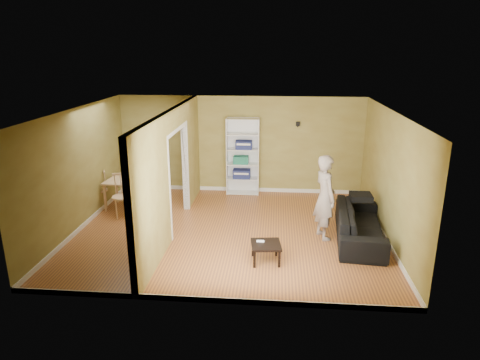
% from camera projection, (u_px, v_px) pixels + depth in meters
% --- Properties ---
extents(room_shell, '(6.50, 6.50, 6.50)m').
position_uv_depth(room_shell, '(230.00, 173.00, 8.86)').
color(room_shell, '#B0692D').
rests_on(room_shell, ground).
extents(partition, '(0.22, 5.50, 2.60)m').
position_uv_depth(partition, '(173.00, 172.00, 8.96)').
color(partition, olive).
rests_on(partition, ground).
extents(wall_speaker, '(0.10, 0.10, 0.10)m').
position_uv_depth(wall_speaker, '(298.00, 124.00, 11.13)').
color(wall_speaker, black).
rests_on(wall_speaker, room_shell).
extents(sofa, '(2.38, 1.20, 0.88)m').
position_uv_depth(sofa, '(360.00, 220.00, 8.72)').
color(sofa, black).
rests_on(sofa, ground).
extents(person, '(0.91, 0.81, 2.07)m').
position_uv_depth(person, '(325.00, 190.00, 8.65)').
color(person, slate).
rests_on(person, ground).
extents(bookshelf, '(0.86, 0.38, 2.05)m').
position_uv_depth(bookshelf, '(243.00, 156.00, 11.42)').
color(bookshelf, white).
rests_on(bookshelf, ground).
extents(paper_box_navy_a, '(0.46, 0.30, 0.24)m').
position_uv_depth(paper_box_navy_a, '(242.00, 174.00, 11.51)').
color(paper_box_navy_a, navy).
rests_on(paper_box_navy_a, bookshelf).
extents(paper_box_teal, '(0.40, 0.26, 0.20)m').
position_uv_depth(paper_box_teal, '(241.00, 160.00, 11.40)').
color(paper_box_teal, '#105A4A').
rests_on(paper_box_teal, bookshelf).
extents(paper_box_navy_b, '(0.43, 0.28, 0.22)m').
position_uv_depth(paper_box_navy_b, '(244.00, 145.00, 11.27)').
color(paper_box_navy_b, navy).
rests_on(paper_box_navy_b, bookshelf).
extents(coffee_table, '(0.54, 0.54, 0.36)m').
position_uv_depth(coffee_table, '(266.00, 246.00, 7.84)').
color(coffee_table, black).
rests_on(coffee_table, ground).
extents(game_controller, '(0.14, 0.04, 0.03)m').
position_uv_depth(game_controller, '(260.00, 241.00, 7.90)').
color(game_controller, white).
rests_on(game_controller, coffee_table).
extents(dining_table, '(1.14, 0.76, 0.71)m').
position_uv_depth(dining_table, '(130.00, 184.00, 10.39)').
color(dining_table, '#D3AD91').
rests_on(dining_table, ground).
extents(chair_left, '(0.56, 0.56, 0.94)m').
position_uv_depth(chair_left, '(99.00, 189.00, 10.52)').
color(chair_left, tan).
rests_on(chair_left, ground).
extents(chair_near, '(0.61, 0.61, 1.01)m').
position_uv_depth(chair_near, '(122.00, 196.00, 9.93)').
color(chair_near, tan).
rests_on(chair_near, ground).
extents(chair_far, '(0.46, 0.46, 0.95)m').
position_uv_depth(chair_far, '(137.00, 183.00, 10.99)').
color(chair_far, '#D6B28D').
rests_on(chair_far, ground).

